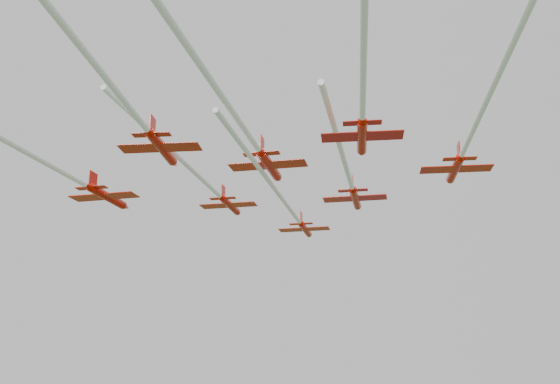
% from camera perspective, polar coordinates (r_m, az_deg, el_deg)
% --- Properties ---
extents(jet_lead, '(8.52, 55.79, 2.56)m').
position_cam_1_polar(jet_lead, '(93.06, 0.87, -1.51)').
color(jet_lead, '#CD0D00').
extents(jet_row2_left, '(8.47, 46.47, 2.55)m').
position_cam_1_polar(jet_row2_left, '(85.36, -6.50, 0.57)').
color(jet_row2_left, '#CD0D00').
extents(jet_row2_right, '(9.62, 46.35, 2.88)m').
position_cam_1_polar(jet_row2_right, '(87.44, 6.42, 1.04)').
color(jet_row2_right, '#CD0D00').
extents(jet_row3_left, '(9.38, 53.67, 2.80)m').
position_cam_1_polar(jet_row3_left, '(78.29, -19.74, 2.01)').
color(jet_row3_left, '#CD0D00').
extents(jet_row3_mid, '(9.56, 69.99, 2.88)m').
position_cam_1_polar(jet_row3_mid, '(60.89, -4.84, 8.01)').
color(jet_row3_mid, '#CD0D00').
extents(jet_row3_right, '(8.99, 44.57, 2.65)m').
position_cam_1_polar(jet_row3_right, '(73.27, 16.72, 4.28)').
color(jet_row3_right, '#CD0D00').
extents(jet_row4_left, '(9.41, 48.71, 2.65)m').
position_cam_1_polar(jet_row4_left, '(59.71, -13.61, 7.55)').
color(jet_row4_left, '#CD0D00').
extents(jet_row4_right, '(9.95, 64.24, 2.50)m').
position_cam_1_polar(jet_row4_right, '(49.01, 7.65, 12.57)').
color(jet_row4_right, '#CD0D00').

